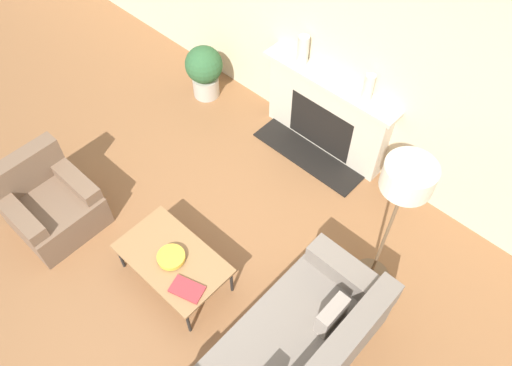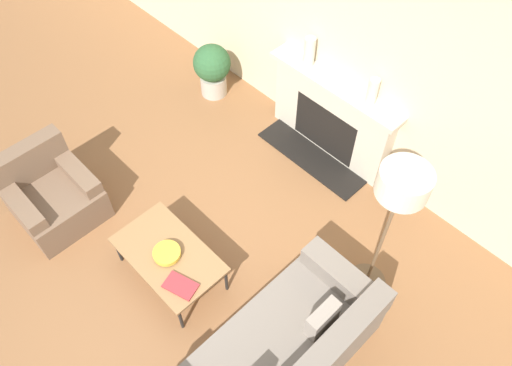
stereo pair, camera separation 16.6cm
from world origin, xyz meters
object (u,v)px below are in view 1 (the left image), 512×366
Objects in this scene: bowl at (171,257)px; mantel_vase_left at (303,50)px; coffee_table at (173,259)px; book at (187,289)px; couch at (288,358)px; fireplace at (326,115)px; mantel_vase_center_left at (368,87)px; floor_lamp at (403,191)px; potted_plant at (204,70)px; armchair_near at (49,204)px.

mantel_vase_left reaches higher than bowl.
coffee_table is 0.37m from book.
fireplace is at bearing -148.20° from couch.
fireplace is 0.80m from mantel_vase_left.
mantel_vase_center_left is (0.85, 0.00, -0.02)m from mantel_vase_left.
couch is 1.13× the size of floor_lamp.
potted_plant is at bearing 130.01° from bowl.
floor_lamp is (0.02, 1.26, 1.14)m from couch.
mantel_vase_left is at bearing 101.36° from bowl.
coffee_table is 0.07m from bowl.
coffee_table is at bearing 127.23° from bowl.
armchair_near is at bearing 171.47° from book.
bowl is 0.88× the size of mantel_vase_center_left.
potted_plant is at bearing 166.66° from floor_lamp.
couch is 5.77× the size of book.
potted_plant is at bearing -164.48° from mantel_vase_left.
armchair_near reaches higher than coffee_table.
floor_lamp is at bearing -46.65° from mantel_vase_center_left.
floor_lamp reaches higher than potted_plant.
floor_lamp is 5.81× the size of mantel_vase_center_left.
fireplace reaches higher than book.
armchair_near is 1.55m from bowl.
floor_lamp is at bearing 43.71° from bowl.
couch is at bearing -66.71° from mantel_vase_center_left.
potted_plant is (-2.11, -0.35, -0.75)m from mantel_vase_center_left.
fireplace is 1.71m from potted_plant.
floor_lamp is 2.38× the size of potted_plant.
mantel_vase_center_left is (0.36, 2.43, 0.72)m from bowl.
fireplace is 5.13× the size of mantel_vase_left.
fireplace reaches higher than couch.
couch is 2.70× the size of potted_plant.
mantel_vase_center_left is at bearing 71.80° from book.
bowl is 2.58m from mantel_vase_left.
bowl is 0.80× the size of mantel_vase_left.
book is 0.20× the size of floor_lamp.
mantel_vase_center_left is (-1.01, 2.36, 0.86)m from couch.
fireplace is 4.97× the size of book.
book is (0.41, -2.52, -0.08)m from fireplace.
fireplace is 5.66× the size of mantel_vase_center_left.
mantel_vase_left reaches higher than coffee_table.
floor_lamp reaches higher than mantel_vase_center_left.
bowl is at bearing -98.49° from mantel_vase_center_left.
coffee_table is 2.70m from potted_plant.
bowl is at bearing 144.10° from book.
mantel_vase_left reaches higher than potted_plant.
fireplace is at bearing 81.63° from book.
armchair_near is 2.82× the size of mantel_vase_center_left.
floor_lamp is 5.26× the size of mantel_vase_left.
couch is 7.43× the size of bowl.
couch is 6.57× the size of mantel_vase_center_left.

